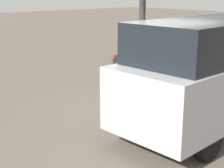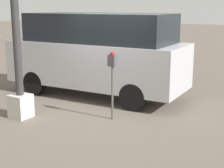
# 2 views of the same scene
# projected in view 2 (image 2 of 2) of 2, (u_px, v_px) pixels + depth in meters

# --- Properties ---
(ground_plane) EXTENTS (80.00, 80.00, 0.00)m
(ground_plane) POSITION_uv_depth(u_px,v_px,m) (103.00, 111.00, 8.58)
(ground_plane) COLOR #60564C
(parking_meter_near) EXTENTS (0.21, 0.14, 1.58)m
(parking_meter_near) POSITION_uv_depth(u_px,v_px,m) (112.00, 70.00, 7.72)
(parking_meter_near) COLOR #4C4C4C
(parking_meter_near) RESTS_ON ground
(lamp_post) EXTENTS (0.44, 0.44, 6.08)m
(lamp_post) POSITION_uv_depth(u_px,v_px,m) (16.00, 25.00, 7.61)
(lamp_post) COLOR beige
(lamp_post) RESTS_ON ground
(parked_van) EXTENTS (5.24, 2.09, 2.37)m
(parked_van) POSITION_uv_depth(u_px,v_px,m) (97.00, 52.00, 9.79)
(parked_van) COLOR #B2B2B7
(parked_van) RESTS_ON ground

